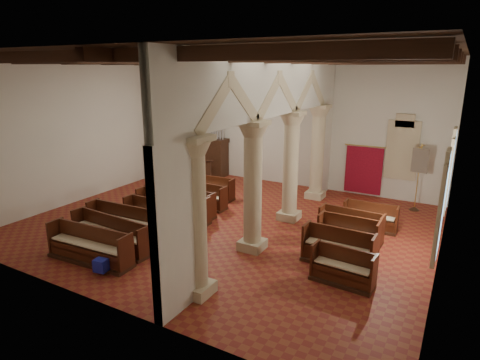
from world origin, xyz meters
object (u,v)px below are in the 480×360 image
(pipe_organ, at_px, (209,150))
(processional_banner, at_px, (416,190))
(nave_pew_0, at_px, (90,250))
(aisle_pew_0, at_px, (343,272))
(lectern, at_px, (209,172))

(pipe_organ, relative_size, processional_banner, 1.61)
(processional_banner, distance_m, nave_pew_0, 12.34)
(nave_pew_0, relative_size, aisle_pew_0, 1.68)
(lectern, distance_m, aisle_pew_0, 10.75)
(lectern, distance_m, nave_pew_0, 9.08)
(processional_banner, bearing_deg, pipe_organ, -173.50)
(aisle_pew_0, bearing_deg, pipe_organ, 144.63)
(pipe_organ, xyz_separation_m, aisle_pew_0, (9.36, -7.67, -1.04))
(lectern, bearing_deg, pipe_organ, 110.01)
(processional_banner, height_order, nave_pew_0, processional_banner)
(pipe_organ, bearing_deg, aisle_pew_0, -39.33)
(pipe_organ, relative_size, aisle_pew_0, 2.57)
(nave_pew_0, distance_m, aisle_pew_0, 7.27)
(lectern, distance_m, processional_banner, 9.57)
(pipe_organ, relative_size, lectern, 3.65)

